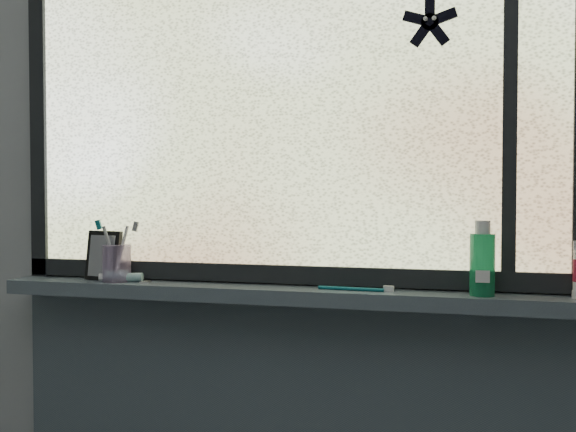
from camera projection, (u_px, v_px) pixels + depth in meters
The scene contains 12 objects.
wall_back at pixel (285, 202), 1.81m from camera, with size 3.00×0.01×2.50m, color #9EA3A8.
windowsill at pixel (277, 294), 1.75m from camera, with size 1.62×0.14×0.04m, color #46535E.
window_pane at pixel (282, 102), 1.78m from camera, with size 1.50×0.01×1.00m, color silver.
frame_bottom at pixel (282, 274), 1.79m from camera, with size 1.60×0.03×0.05m, color black.
frame_left at pixel (40, 111), 1.98m from camera, with size 0.05×0.03×1.10m, color black.
frame_mullion at pixel (510, 93), 1.63m from camera, with size 0.04×0.03×1.00m, color black.
starfish_sticker at pixel (430, 22), 1.66m from camera, with size 0.15×0.02×0.15m, color black, non-canonical shape.
vanity_mirror at pixel (104, 256), 1.89m from camera, with size 0.12×0.06×0.15m, color black.
toothpaste_tube at pixel (123, 276), 1.85m from camera, with size 0.19×0.04×0.03m, color silver, non-canonical shape.
toothbrush_cup at pixel (117, 263), 1.86m from camera, with size 0.08×0.08×0.11m, color #C9A8DE.
toothbrush_lying at pixel (351, 288), 1.68m from camera, with size 0.22×0.02×0.01m, color #0B5B67, non-canonical shape.
mouthwash_bottle at pixel (482, 258), 1.59m from camera, with size 0.06×0.06×0.15m, color #1C935A.
Camera 1 is at (0.47, -0.45, 1.27)m, focal length 40.00 mm.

